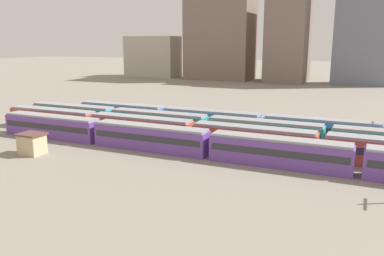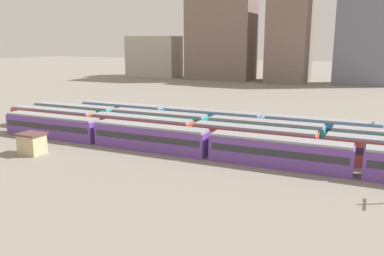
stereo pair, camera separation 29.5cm
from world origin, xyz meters
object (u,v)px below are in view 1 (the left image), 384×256
Objects in this scene: train_track_0 at (210,144)px; train_track_2 at (328,138)px; signal_hut at (32,144)px; train_track_1 at (321,146)px; train_track_3 at (211,120)px.

train_track_2 is at bearing 35.85° from train_track_0.
signal_hut is (-38.03, -19.27, -0.35)m from train_track_2.
train_track_0 and train_track_1 have the same top height.
train_track_2 is at bearing -14.25° from train_track_3.
train_track_3 reaches higher than signal_hut.
train_track_1 and train_track_3 have the same top height.
train_track_3 is 15.50× the size of signal_hut.
train_track_0 reaches higher than signal_hut.
train_track_3 is (-6.08, 15.60, -0.00)m from train_track_0.
train_track_2 is at bearing 26.87° from signal_hut.
train_track_2 is 21.12m from train_track_3.
train_track_0 is 17.76m from train_track_2.
train_track_1 reaches higher than signal_hut.
train_track_1 is at bearing -93.64° from train_track_2.
train_track_1 is (14.06, 5.20, 0.00)m from train_track_0.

